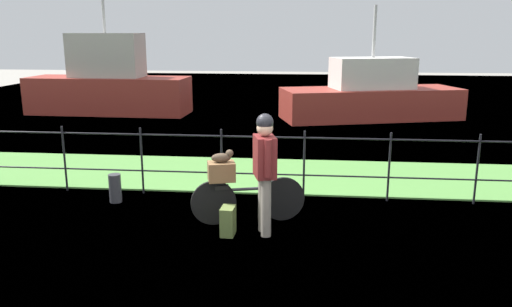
{
  "coord_description": "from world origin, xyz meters",
  "views": [
    {
      "loc": [
        0.7,
        -5.99,
        2.72
      ],
      "look_at": [
        -0.05,
        1.48,
        0.9
      ],
      "focal_mm": 35.14,
      "sensor_mm": 36.0,
      "label": 1
    }
  ],
  "objects_px": {
    "bicycle_main": "(247,200)",
    "moored_boat_mid": "(108,85)",
    "wooden_crate": "(221,171)",
    "cyclist_person": "(265,164)",
    "backpack_on_paving": "(228,221)",
    "terrier_dog": "(223,157)",
    "moored_boat_near": "(371,96)",
    "mooring_bollard": "(115,188)"
  },
  "relations": [
    {
      "from": "backpack_on_paving",
      "to": "moored_boat_mid",
      "type": "height_order",
      "value": "moored_boat_mid"
    },
    {
      "from": "bicycle_main",
      "to": "cyclist_person",
      "type": "xyz_separation_m",
      "value": [
        0.28,
        -0.39,
        0.65
      ]
    },
    {
      "from": "cyclist_person",
      "to": "moored_boat_mid",
      "type": "xyz_separation_m",
      "value": [
        -6.2,
        10.06,
        -0.02
      ]
    },
    {
      "from": "bicycle_main",
      "to": "backpack_on_paving",
      "type": "height_order",
      "value": "bicycle_main"
    },
    {
      "from": "wooden_crate",
      "to": "mooring_bollard",
      "type": "height_order",
      "value": "wooden_crate"
    },
    {
      "from": "wooden_crate",
      "to": "cyclist_person",
      "type": "distance_m",
      "value": 0.73
    },
    {
      "from": "backpack_on_paving",
      "to": "mooring_bollard",
      "type": "height_order",
      "value": "mooring_bollard"
    },
    {
      "from": "bicycle_main",
      "to": "backpack_on_paving",
      "type": "relative_size",
      "value": 4.07
    },
    {
      "from": "wooden_crate",
      "to": "mooring_bollard",
      "type": "bearing_deg",
      "value": 157.68
    },
    {
      "from": "cyclist_person",
      "to": "backpack_on_paving",
      "type": "distance_m",
      "value": 0.95
    },
    {
      "from": "wooden_crate",
      "to": "bicycle_main",
      "type": "bearing_deg",
      "value": 15.78
    },
    {
      "from": "terrier_dog",
      "to": "cyclist_person",
      "type": "height_order",
      "value": "cyclist_person"
    },
    {
      "from": "wooden_crate",
      "to": "cyclist_person",
      "type": "height_order",
      "value": "cyclist_person"
    },
    {
      "from": "moored_boat_mid",
      "to": "bicycle_main",
      "type": "bearing_deg",
      "value": -58.56
    },
    {
      "from": "moored_boat_near",
      "to": "moored_boat_mid",
      "type": "xyz_separation_m",
      "value": [
        -8.8,
        0.23,
        0.26
      ]
    },
    {
      "from": "terrier_dog",
      "to": "moored_boat_near",
      "type": "distance_m",
      "value": 10.07
    },
    {
      "from": "mooring_bollard",
      "to": "terrier_dog",
      "type": "bearing_deg",
      "value": -21.9
    },
    {
      "from": "wooden_crate",
      "to": "terrier_dog",
      "type": "relative_size",
      "value": 1.17
    },
    {
      "from": "bicycle_main",
      "to": "wooden_crate",
      "type": "height_order",
      "value": "wooden_crate"
    },
    {
      "from": "mooring_bollard",
      "to": "moored_boat_mid",
      "type": "height_order",
      "value": "moored_boat_mid"
    },
    {
      "from": "mooring_bollard",
      "to": "backpack_on_paving",
      "type": "bearing_deg",
      "value": -29.69
    },
    {
      "from": "mooring_bollard",
      "to": "moored_boat_mid",
      "type": "relative_size",
      "value": 0.09
    },
    {
      "from": "bicycle_main",
      "to": "cyclist_person",
      "type": "height_order",
      "value": "cyclist_person"
    },
    {
      "from": "bicycle_main",
      "to": "backpack_on_paving",
      "type": "distance_m",
      "value": 0.55
    },
    {
      "from": "moored_boat_mid",
      "to": "cyclist_person",
      "type": "bearing_deg",
      "value": -58.37
    },
    {
      "from": "cyclist_person",
      "to": "moored_boat_near",
      "type": "bearing_deg",
      "value": 75.15
    },
    {
      "from": "cyclist_person",
      "to": "moored_boat_mid",
      "type": "bearing_deg",
      "value": 121.63
    },
    {
      "from": "mooring_bollard",
      "to": "cyclist_person",
      "type": "bearing_deg",
      "value": -22.75
    },
    {
      "from": "terrier_dog",
      "to": "mooring_bollard",
      "type": "relative_size",
      "value": 0.69
    },
    {
      "from": "backpack_on_paving",
      "to": "mooring_bollard",
      "type": "distance_m",
      "value": 2.36
    },
    {
      "from": "terrier_dog",
      "to": "mooring_bollard",
      "type": "distance_m",
      "value": 2.22
    },
    {
      "from": "wooden_crate",
      "to": "mooring_bollard",
      "type": "relative_size",
      "value": 0.8
    },
    {
      "from": "bicycle_main",
      "to": "terrier_dog",
      "type": "distance_m",
      "value": 0.74
    },
    {
      "from": "terrier_dog",
      "to": "moored_boat_near",
      "type": "bearing_deg",
      "value": 71.32
    },
    {
      "from": "terrier_dog",
      "to": "cyclist_person",
      "type": "xyz_separation_m",
      "value": [
        0.62,
        -0.29,
        -0.0
      ]
    },
    {
      "from": "wooden_crate",
      "to": "mooring_bollard",
      "type": "xyz_separation_m",
      "value": [
        -1.9,
        0.78,
        -0.56
      ]
    },
    {
      "from": "bicycle_main",
      "to": "moored_boat_mid",
      "type": "bearing_deg",
      "value": 121.44
    },
    {
      "from": "wooden_crate",
      "to": "backpack_on_paving",
      "type": "bearing_deg",
      "value": -69.13
    },
    {
      "from": "cyclist_person",
      "to": "moored_boat_near",
      "type": "distance_m",
      "value": 10.17
    },
    {
      "from": "bicycle_main",
      "to": "mooring_bollard",
      "type": "distance_m",
      "value": 2.37
    },
    {
      "from": "backpack_on_paving",
      "to": "moored_boat_near",
      "type": "xyz_separation_m",
      "value": [
        3.1,
        9.93,
        0.52
      ]
    },
    {
      "from": "mooring_bollard",
      "to": "moored_boat_mid",
      "type": "bearing_deg",
      "value": 112.09
    }
  ]
}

